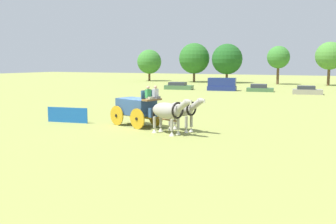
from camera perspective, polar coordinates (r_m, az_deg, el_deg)
name	(u,v)px	position (r m, az deg, el deg)	size (l,w,h in m)	color
ground_plane	(136,126)	(25.86, -4.88, -2.08)	(220.00, 220.00, 0.00)	olive
show_wagon	(138,107)	(25.56, -4.68, 0.71)	(5.69, 2.77, 2.83)	#2D4C7A
draft_horse_near	(182,110)	(23.50, 2.20, 0.28)	(2.97, 1.46, 2.21)	#9E998E
draft_horse_off	(168,112)	(22.57, -0.05, 0.07)	(3.10, 1.60, 2.25)	#9E998E
parked_vehicle_a	(179,86)	(60.35, 1.62, 3.96)	(4.73, 2.63, 1.17)	#477047
parked_vehicle_b	(222,84)	(58.38, 8.25, 4.20)	(4.60, 2.50, 1.96)	navy
parked_vehicle_c	(260,88)	(57.51, 13.84, 3.53)	(4.16, 2.51, 1.11)	#477047
parked_vehicle_d	(307,91)	(54.47, 20.47, 3.08)	(4.07, 2.34, 1.16)	gray
tree_a	(149,62)	(87.97, -2.88, 7.68)	(5.63, 5.63, 7.30)	brown
tree_b	(194,58)	(83.11, 4.03, 8.17)	(6.71, 6.71, 8.55)	brown
tree_c	(227,59)	(80.59, 9.02, 7.99)	(6.45, 6.45, 8.24)	brown
tree_d	(278,57)	(77.29, 16.53, 8.01)	(4.42, 4.42, 7.55)	brown
tree_e	(330,56)	(76.25, 23.48, 7.87)	(5.18, 5.18, 8.14)	brown
sponsor_banner	(67,115)	(27.97, -15.13, -0.45)	(3.20, 0.06, 1.10)	#1959B2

